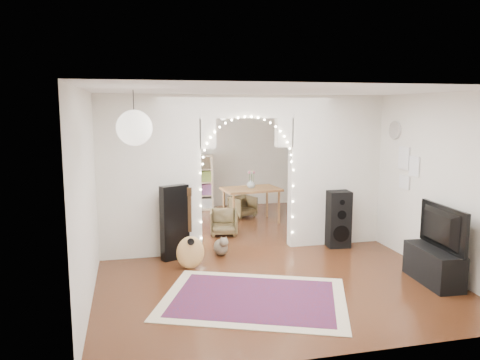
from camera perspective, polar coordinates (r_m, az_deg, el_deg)
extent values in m
plane|color=black|center=(8.40, 0.74, -8.35)|extent=(7.50, 7.50, 0.00)
cube|color=white|center=(8.04, 0.77, 10.38)|extent=(5.00, 7.50, 0.02)
cube|color=silver|center=(11.76, -3.73, 3.25)|extent=(5.00, 0.02, 2.70)
cube|color=silver|center=(4.63, 12.25, -5.43)|extent=(5.00, 0.02, 2.70)
cube|color=silver|center=(7.88, -17.15, 0.19)|extent=(0.02, 7.50, 2.70)
cube|color=silver|center=(9.05, 16.30, 1.28)|extent=(0.02, 7.50, 2.70)
cube|color=silver|center=(7.87, -10.97, 0.41)|extent=(1.70, 0.20, 2.70)
cube|color=silver|center=(8.66, 11.40, 1.14)|extent=(1.70, 0.20, 2.70)
cube|color=silver|center=(8.03, 0.77, 8.96)|extent=(1.60, 0.20, 0.40)
cube|color=white|center=(9.65, -16.35, 2.62)|extent=(0.04, 1.20, 1.40)
cylinder|color=white|center=(8.46, 18.41, 5.79)|extent=(0.03, 0.31, 0.31)
sphere|color=white|center=(5.39, -12.76, 6.22)|extent=(0.40, 0.40, 0.40)
cube|color=maroon|center=(6.31, 1.73, -14.20)|extent=(2.86, 2.54, 0.02)
cube|color=black|center=(7.76, -7.96, -5.15)|extent=(0.49, 0.34, 1.23)
ellipsoid|color=tan|center=(7.29, -6.09, -7.33)|extent=(0.46, 0.31, 0.52)
cube|color=black|center=(7.18, -6.15, -4.00)|extent=(0.06, 0.05, 0.60)
cube|color=black|center=(7.12, -6.19, -1.44)|extent=(0.07, 0.06, 0.13)
ellipsoid|color=brown|center=(8.02, -2.38, -8.20)|extent=(0.29, 0.40, 0.26)
sphere|color=brown|center=(7.85, -1.99, -7.58)|extent=(0.18, 0.18, 0.15)
cone|color=brown|center=(7.82, -2.27, -7.06)|extent=(0.05, 0.05, 0.06)
cone|color=brown|center=(7.83, -1.72, -7.02)|extent=(0.05, 0.05, 0.06)
cylinder|color=brown|center=(8.23, -2.86, -8.41)|extent=(0.08, 0.25, 0.08)
cube|color=black|center=(8.58, 11.88, -4.67)|extent=(0.42, 0.37, 1.01)
cylinder|color=black|center=(8.48, 12.25, -6.41)|extent=(0.29, 0.04, 0.29)
cylinder|color=black|center=(8.40, 12.32, -4.19)|extent=(0.16, 0.03, 0.16)
cylinder|color=black|center=(8.35, 12.37, -2.68)|extent=(0.09, 0.03, 0.09)
cube|color=black|center=(7.31, 22.52, -9.62)|extent=(0.47, 1.03, 0.50)
imported|color=black|center=(7.16, 22.78, -5.35)|extent=(0.22, 1.08, 0.62)
cube|color=beige|center=(11.49, -6.61, -0.33)|extent=(1.34, 0.53, 1.34)
cube|color=olive|center=(10.15, 1.36, -1.13)|extent=(1.29, 0.94, 0.05)
cylinder|color=olive|center=(9.75, -0.79, -3.80)|extent=(0.05, 0.05, 0.70)
cylinder|color=olive|center=(10.14, 4.76, -3.35)|extent=(0.05, 0.05, 0.70)
cylinder|color=olive|center=(10.35, -1.98, -3.08)|extent=(0.05, 0.05, 0.70)
cylinder|color=olive|center=(10.71, 3.31, -2.68)|extent=(0.05, 0.05, 0.70)
imported|color=silver|center=(10.13, 1.37, -0.46)|extent=(0.20, 0.20, 0.19)
imported|color=brown|center=(9.25, -2.01, -5.16)|extent=(0.62, 0.63, 0.50)
imported|color=brown|center=(10.78, 0.32, -3.23)|extent=(0.67, 0.68, 0.47)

